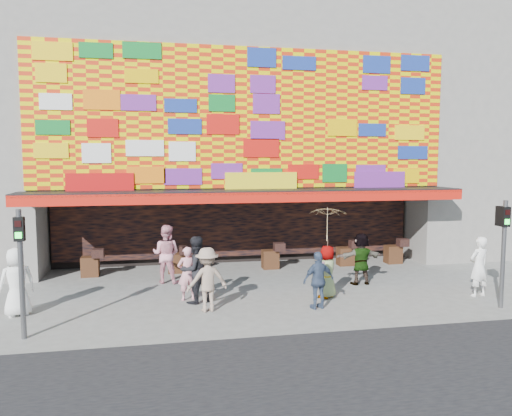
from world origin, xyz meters
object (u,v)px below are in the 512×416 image
(signal_left, at_px, (21,259))
(parasol, at_px, (328,224))
(ped_i, at_px, (166,254))
(ped_b, at_px, (187,273))
(ped_f, at_px, (361,259))
(ped_g, at_px, (327,272))
(signal_right, at_px, (504,242))
(ped_d, at_px, (207,279))
(ped_e, at_px, (319,280))
(ped_a, at_px, (17,282))
(ped_h, at_px, (479,266))
(ped_c, at_px, (195,270))

(signal_left, height_order, parasol, signal_left)
(signal_left, distance_m, ped_i, 5.80)
(ped_b, bearing_deg, ped_i, -85.75)
(ped_f, distance_m, ped_g, 2.08)
(signal_right, relative_size, ped_g, 1.91)
(ped_d, relative_size, parasol, 0.89)
(ped_e, distance_m, ped_f, 3.20)
(ped_a, relative_size, ped_f, 1.06)
(ped_h, distance_m, ped_i, 9.83)
(ped_d, bearing_deg, ped_f, -170.79)
(ped_g, distance_m, ped_i, 5.43)
(ped_g, bearing_deg, ped_e, 18.25)
(ped_a, relative_size, ped_c, 0.94)
(ped_f, bearing_deg, ped_b, 5.92)
(ped_c, bearing_deg, ped_i, -100.32)
(ped_f, xyz_separation_m, ped_g, (-1.62, -1.30, -0.07))
(ped_d, distance_m, ped_f, 5.59)
(ped_h, bearing_deg, ped_c, -18.84)
(ped_a, height_order, ped_d, ped_a)
(signal_left, height_order, ped_g, signal_left)
(ped_d, bearing_deg, ped_h, 168.29)
(ped_h, bearing_deg, signal_right, 72.68)
(ped_c, bearing_deg, ped_b, -84.03)
(ped_a, height_order, ped_f, ped_a)
(signal_left, bearing_deg, ped_h, 5.35)
(signal_left, height_order, ped_d, signal_left)
(ped_g, xyz_separation_m, parasol, (0.00, 0.00, 1.43))
(ped_d, height_order, ped_h, ped_h)
(parasol, bearing_deg, ped_e, -121.03)
(ped_e, height_order, parasol, parasol)
(ped_e, bearing_deg, ped_c, -32.15)
(signal_left, bearing_deg, ped_a, 108.05)
(ped_d, bearing_deg, ped_a, -17.35)
(ped_a, distance_m, ped_g, 8.58)
(ped_c, bearing_deg, ped_g, 149.35)
(ped_g, bearing_deg, ped_b, -48.29)
(ped_e, bearing_deg, ped_i, -54.49)
(ped_a, relative_size, ped_e, 1.14)
(ped_d, relative_size, ped_g, 1.11)
(ped_f, bearing_deg, ped_h, 143.33)
(signal_right, xyz_separation_m, ped_h, (0.10, 1.17, -0.95))
(ped_a, xyz_separation_m, ped_h, (13.10, -0.66, -0.00))
(ped_b, xyz_separation_m, ped_g, (4.10, -0.54, -0.01))
(ped_g, bearing_deg, ped_f, 178.04)
(ped_i, height_order, parasol, parasol)
(ped_d, height_order, ped_f, ped_d)
(ped_f, bearing_deg, ped_i, -14.75)
(signal_right, height_order, ped_b, signal_right)
(ped_f, relative_size, ped_g, 1.09)
(ped_a, distance_m, ped_e, 8.03)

